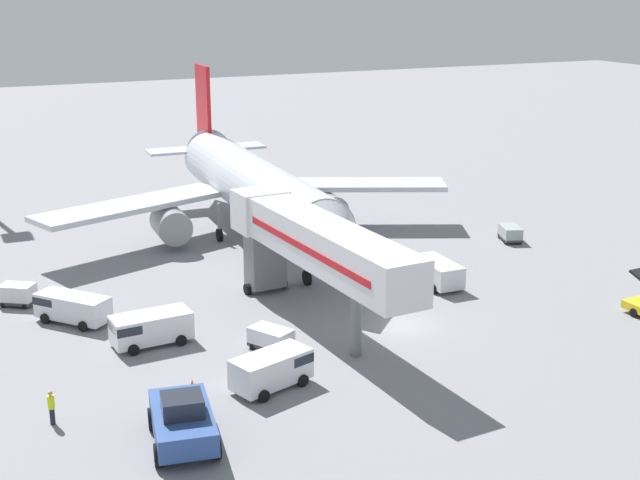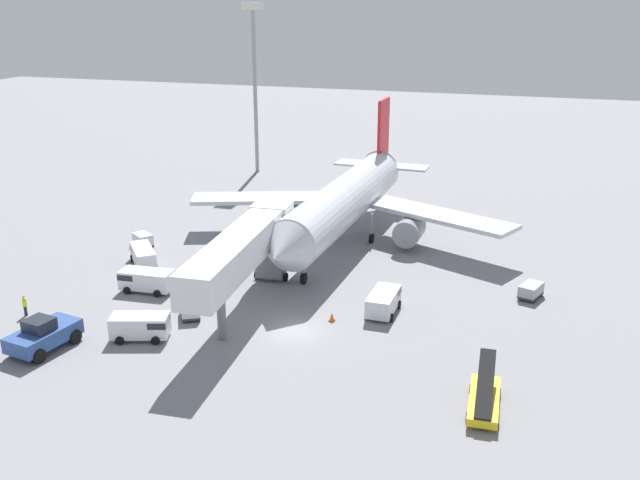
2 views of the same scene
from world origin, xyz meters
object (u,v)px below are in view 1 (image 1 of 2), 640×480
object	(u,v)px
service_van_near_center	(149,327)
service_van_mid_left	(273,368)
safety_cone_bravo	(192,383)
service_van_near_right	(436,271)
baggage_cart_outer_right	(510,233)
ground_crew_worker_foreground	(51,407)
service_van_mid_right	(71,306)
airplane_at_gate	(251,186)
baggage_cart_far_left	(271,338)
pushback_tug	(183,420)
jet_bridge	(310,242)
baggage_cart_rear_right	(18,294)
safety_cone_alpha	(413,300)

from	to	relation	value
service_van_near_center	service_van_mid_left	bearing A→B (deg)	-60.87
service_van_mid_left	safety_cone_bravo	xyz separation A→B (m)	(-4.05, 1.73, -0.87)
service_van_near_right	baggage_cart_outer_right	size ratio (longest dim) A/B	1.59
ground_crew_worker_foreground	service_van_mid_right	bearing A→B (deg)	76.96
ground_crew_worker_foreground	service_van_near_right	bearing A→B (deg)	19.02
airplane_at_gate	service_van_near_center	distance (m)	23.26
baggage_cart_outer_right	ground_crew_worker_foreground	size ratio (longest dim) A/B	1.57
baggage_cart_far_left	safety_cone_bravo	size ratio (longest dim) A/B	5.76
service_van_near_center	baggage_cart_outer_right	size ratio (longest dim) A/B	1.71
pushback_tug	service_van_mid_left	size ratio (longest dim) A/B	1.21
service_van_mid_left	baggage_cart_outer_right	bearing A→B (deg)	31.37
jet_bridge	service_van_near_right	xyz separation A→B (m)	(11.27, 2.84, -4.39)
ground_crew_worker_foreground	safety_cone_bravo	bearing A→B (deg)	7.74
service_van_mid_right	baggage_cart_rear_right	size ratio (longest dim) A/B	1.88
jet_bridge	safety_cone_bravo	bearing A→B (deg)	-148.39
airplane_at_gate	jet_bridge	distance (m)	19.68
service_van_mid_right	safety_cone_alpha	size ratio (longest dim) A/B	6.47
service_van_near_right	baggage_cart_far_left	size ratio (longest dim) A/B	1.53
safety_cone_alpha	service_van_near_center	bearing A→B (deg)	177.00
jet_bridge	airplane_at_gate	bearing A→B (deg)	80.51
pushback_tug	service_van_near_right	world-z (taller)	pushback_tug
jet_bridge	baggage_cart_outer_right	bearing A→B (deg)	23.00
ground_crew_worker_foreground	safety_cone_bravo	size ratio (longest dim) A/B	3.55
airplane_at_gate	service_van_near_right	distance (m)	18.75
service_van_near_right	safety_cone_bravo	xyz separation A→B (m)	(-20.89, -8.76, -0.82)
jet_bridge	safety_cone_bravo	xyz separation A→B (m)	(-9.62, -5.92, -5.21)
service_van_near_right	service_van_mid_right	bearing A→B (deg)	171.73
service_van_mid_right	baggage_cart_rear_right	bearing A→B (deg)	121.19
service_van_near_right	safety_cone_alpha	distance (m)	4.77
service_van_mid_right	baggage_cart_outer_right	xyz separation A→B (m)	(36.97, 3.25, -0.34)
service_van_mid_right	safety_cone_alpha	world-z (taller)	service_van_mid_right
pushback_tug	safety_cone_alpha	size ratio (longest dim) A/B	7.51
service_van_near_right	baggage_cart_outer_right	world-z (taller)	service_van_near_right
airplane_at_gate	safety_cone_alpha	xyz separation A→B (m)	(4.36, -19.52, -4.28)
safety_cone_alpha	ground_crew_worker_foreground	bearing A→B (deg)	-164.58
service_van_near_center	ground_crew_worker_foreground	world-z (taller)	service_van_near_center
baggage_cart_rear_right	baggage_cart_far_left	distance (m)	19.15
airplane_at_gate	service_van_near_right	size ratio (longest dim) A/B	8.46
ground_crew_worker_foreground	jet_bridge	bearing A→B (deg)	22.09
jet_bridge	baggage_cart_far_left	distance (m)	6.75
service_van_mid_right	ground_crew_worker_foreground	size ratio (longest dim) A/B	2.76
service_van_near_center	baggage_cart_outer_right	distance (m)	34.46
baggage_cart_far_left	ground_crew_worker_foreground	distance (m)	13.84
baggage_cart_rear_right	safety_cone_alpha	bearing A→B (deg)	-24.85
airplane_at_gate	service_van_mid_right	distance (m)	21.80
service_van_mid_right	safety_cone_bravo	xyz separation A→B (m)	(4.36, -12.43, -0.83)
service_van_near_center	service_van_mid_left	distance (m)	9.69
safety_cone_alpha	baggage_cart_outer_right	bearing A→B (deg)	32.71
service_van_near_right	jet_bridge	bearing A→B (deg)	-165.86
safety_cone_alpha	baggage_cart_far_left	bearing A→B (deg)	-166.24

